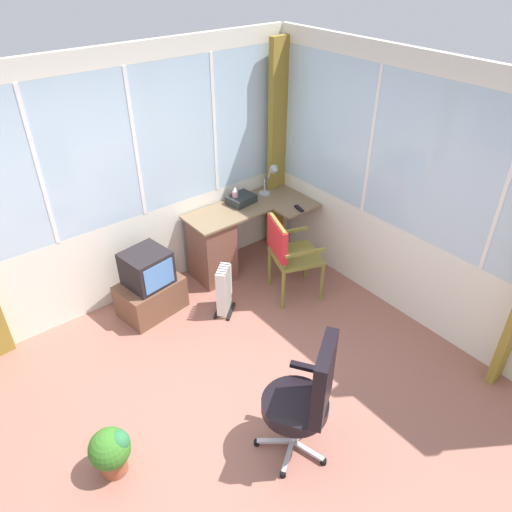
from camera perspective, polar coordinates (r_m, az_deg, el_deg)
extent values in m
cube|color=#985E4F|center=(4.26, -3.58, -19.17)|extent=(5.55, 5.05, 0.06)
cube|color=white|center=(5.29, -16.75, -0.93)|extent=(4.55, 0.06, 0.93)
cube|color=silver|center=(4.74, -19.13, 10.99)|extent=(4.45, 0.06, 1.46)
cube|color=white|center=(4.51, -21.18, 20.57)|extent=(4.55, 0.06, 0.18)
cube|color=white|center=(4.63, -24.32, 9.26)|extent=(0.04, 0.07, 1.46)
cube|color=white|center=(4.89, -14.16, 12.53)|extent=(0.04, 0.07, 1.46)
cube|color=white|center=(5.30, -5.11, 15.07)|extent=(0.04, 0.07, 1.46)
cube|color=white|center=(5.16, 17.55, -2.08)|extent=(0.06, 4.05, 0.93)
cube|color=silver|center=(4.59, 20.11, 10.06)|extent=(0.06, 3.97, 1.46)
cube|color=white|center=(4.35, 22.33, 19.91)|extent=(0.06, 4.05, 0.18)
cube|color=white|center=(4.32, 27.39, 6.72)|extent=(0.07, 0.04, 1.46)
cube|color=white|center=(4.94, 13.64, 12.84)|extent=(0.07, 0.04, 1.46)
cube|color=olive|center=(5.81, 2.62, 12.45)|extent=(0.30, 0.10, 2.47)
cube|color=#7F664B|center=(5.53, -1.33, 5.83)|extent=(1.42, 0.51, 0.02)
cube|color=#7F664B|center=(5.53, 4.92, 5.71)|extent=(0.51, 0.27, 0.02)
cube|color=brown|center=(5.49, -5.28, 0.74)|extent=(0.40, 0.47, 0.73)
cylinder|color=#4C4C51|center=(5.54, 3.75, 1.22)|extent=(0.04, 0.04, 0.74)
cylinder|color=#4C4C51|center=(5.56, -8.10, 1.05)|extent=(0.04, 0.04, 0.74)
cylinder|color=#B2B7BC|center=(5.78, 1.00, 7.40)|extent=(0.13, 0.13, 0.02)
cylinder|color=#B2B7BC|center=(5.74, 1.01, 8.22)|extent=(0.02, 0.02, 0.17)
cylinder|color=#B2B7BC|center=(5.67, 1.62, 9.77)|extent=(0.03, 0.07, 0.16)
cone|color=#B2B7BC|center=(5.66, 2.28, 10.07)|extent=(0.14, 0.13, 0.12)
cube|color=black|center=(5.46, 5.09, 5.59)|extent=(0.08, 0.16, 0.02)
cylinder|color=pink|center=(5.53, -2.47, 6.88)|extent=(0.06, 0.06, 0.16)
cone|color=white|center=(5.48, -2.50, 7.89)|extent=(0.06, 0.06, 0.06)
cube|color=#262B2B|center=(5.56, -1.75, 6.69)|extent=(0.33, 0.27, 0.09)
cylinder|color=olive|center=(5.23, 7.74, -3.16)|extent=(0.04, 0.04, 0.47)
cylinder|color=olive|center=(5.55, 5.89, -0.55)|extent=(0.04, 0.04, 0.47)
cylinder|color=olive|center=(5.09, 3.22, -4.10)|extent=(0.04, 0.04, 0.47)
cylinder|color=olive|center=(5.42, 1.59, -1.36)|extent=(0.04, 0.04, 0.47)
cube|color=olive|center=(5.17, 4.74, 0.02)|extent=(0.62, 0.62, 0.04)
cube|color=olive|center=(4.97, 2.51, 1.83)|extent=(0.19, 0.42, 0.43)
cube|color=red|center=(4.96, 2.52, 2.04)|extent=(0.22, 0.45, 0.36)
cube|color=olive|center=(4.90, 5.79, 0.39)|extent=(0.42, 0.19, 0.03)
cube|color=olive|center=(5.24, 3.94, 2.93)|extent=(0.42, 0.19, 0.03)
cube|color=#B7B7BF|center=(4.00, 3.77, -22.46)|extent=(0.25, 0.19, 0.02)
cylinder|color=black|center=(3.94, 3.19, -24.26)|extent=(0.05, 0.05, 0.05)
cube|color=#B7B7BF|center=(4.04, 6.11, -21.78)|extent=(0.11, 0.28, 0.02)
cylinder|color=black|center=(4.02, 7.95, -22.85)|extent=(0.05, 0.05, 0.05)
cube|color=#B7B7BF|center=(4.13, 5.90, -19.89)|extent=(0.28, 0.05, 0.02)
cylinder|color=black|center=(4.21, 7.40, -19.10)|extent=(0.05, 0.05, 0.05)
cube|color=#B7B7BF|center=(4.15, 3.55, -19.39)|extent=(0.13, 0.28, 0.02)
cylinder|color=black|center=(4.24, 2.83, -18.13)|extent=(0.05, 0.05, 0.05)
cube|color=#B7B7BF|center=(4.07, 2.20, -20.92)|extent=(0.24, 0.20, 0.02)
cylinder|color=black|center=(4.08, 0.09, -21.11)|extent=(0.05, 0.05, 0.05)
cylinder|color=#B7B7BF|center=(3.91, 4.44, -19.19)|extent=(0.05, 0.05, 0.37)
cylinder|color=black|center=(3.73, 4.60, -17.12)|extent=(0.50, 0.50, 0.09)
cube|color=black|center=(3.46, 7.97, -14.22)|extent=(0.40, 0.31, 0.59)
cube|color=black|center=(3.81, 5.70, -12.85)|extent=(0.16, 0.21, 0.04)
cube|color=black|center=(3.47, 3.55, -19.11)|extent=(0.16, 0.21, 0.04)
cube|color=brown|center=(5.20, -12.24, -4.67)|extent=(0.70, 0.53, 0.37)
cube|color=black|center=(4.99, -12.74, -1.40)|extent=(0.48, 0.46, 0.36)
cube|color=#4D85D0|center=(4.85, -11.32, -2.36)|extent=(0.34, 0.06, 0.28)
cube|color=#262628|center=(5.13, -11.26, -2.04)|extent=(0.29, 0.26, 0.07)
cube|color=silver|center=(4.92, -4.15, -4.73)|extent=(0.08, 0.09, 0.53)
cube|color=silver|center=(4.96, -4.02, -4.43)|extent=(0.08, 0.09, 0.53)
cube|color=silver|center=(4.99, -3.90, -4.14)|extent=(0.08, 0.09, 0.53)
cube|color=silver|center=(5.02, -3.77, -3.85)|extent=(0.08, 0.09, 0.53)
cube|color=silver|center=(5.05, -3.65, -3.56)|extent=(0.08, 0.09, 0.53)
cube|color=silver|center=(5.08, -3.53, -3.28)|extent=(0.08, 0.09, 0.53)
cube|color=black|center=(5.17, -2.96, -6.54)|extent=(0.23, 0.20, 0.03)
cube|color=black|center=(5.20, -4.47, -6.32)|extent=(0.23, 0.20, 0.03)
cube|color=silver|center=(5.10, -3.42, -2.77)|extent=(0.10, 0.10, 0.37)
cylinder|color=#9B5234|center=(4.06, -16.38, -22.42)|extent=(0.19, 0.19, 0.15)
sphere|color=#377324|center=(3.91, -16.85, -20.87)|extent=(0.31, 0.31, 0.31)
sphere|color=#2C703D|center=(3.85, -15.93, -20.27)|extent=(0.17, 0.17, 0.17)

